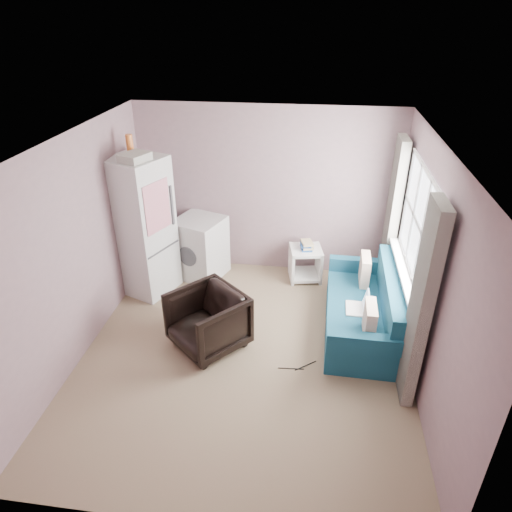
{
  "coord_description": "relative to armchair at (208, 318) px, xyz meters",
  "views": [
    {
      "loc": [
        0.7,
        -4.16,
        3.65
      ],
      "look_at": [
        0.05,
        0.6,
        1.0
      ],
      "focal_mm": 32.0,
      "sensor_mm": 36.0,
      "label": 1
    }
  ],
  "objects": [
    {
      "name": "sofa",
      "position": [
        1.88,
        0.53,
        -0.1
      ],
      "size": [
        0.87,
        1.84,
        0.81
      ],
      "rotation": [
        0.0,
        0.0,
        -0.02
      ],
      "color": "#195875",
      "rests_on": "ground"
    },
    {
      "name": "fridge",
      "position": [
        -1.15,
        1.15,
        0.59
      ],
      "size": [
        0.88,
        0.87,
        2.22
      ],
      "rotation": [
        0.0,
        0.0,
        -0.39
      ],
      "color": "silver",
      "rests_on": "ground"
    },
    {
      "name": "side_table",
      "position": [
        1.09,
        1.72,
        -0.11
      ],
      "size": [
        0.53,
        0.53,
        0.62
      ],
      "rotation": [
        0.0,
        0.0,
        0.18
      ],
      "color": "white",
      "rests_on": "ground"
    },
    {
      "name": "armchair",
      "position": [
        0.0,
        0.0,
        0.0
      ],
      "size": [
        1.06,
        1.06,
        0.8
      ],
      "primitive_type": "imported",
      "rotation": [
        0.0,
        0.0,
        -0.74
      ],
      "color": "black",
      "rests_on": "ground"
    },
    {
      "name": "floor_cables",
      "position": [
        1.11,
        -0.26,
        -0.39
      ],
      "size": [
        0.43,
        0.19,
        0.01
      ],
      "rotation": [
        0.0,
        0.0,
        0.41
      ],
      "color": "black",
      "rests_on": "ground"
    },
    {
      "name": "room",
      "position": [
        0.48,
        -0.08,
        0.85
      ],
      "size": [
        3.84,
        4.24,
        2.54
      ],
      "color": "#937C60",
      "rests_on": "ground"
    },
    {
      "name": "window_dressing",
      "position": [
        2.24,
        0.61,
        0.71
      ],
      "size": [
        0.17,
        2.62,
        2.18
      ],
      "color": "white",
      "rests_on": "ground"
    },
    {
      "name": "washing_machine",
      "position": [
        -0.49,
        1.63,
        0.08
      ],
      "size": [
        0.83,
        0.83,
        0.92
      ],
      "rotation": [
        0.0,
        0.0,
        -0.35
      ],
      "color": "silver",
      "rests_on": "ground"
    }
  ]
}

